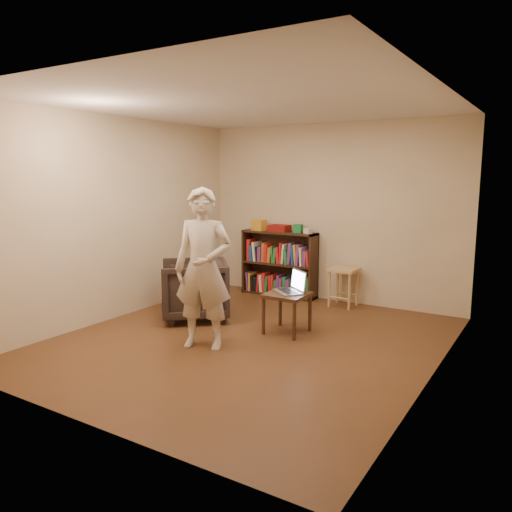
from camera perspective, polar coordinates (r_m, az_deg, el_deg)
The scene contains 15 objects.
floor at distance 5.74m, azimuth -0.85°, elevation -9.67°, with size 4.50×4.50×0.00m, color #4E3119.
ceiling at distance 5.47m, azimuth -0.92°, elevation 17.01°, with size 4.50×4.50×0.00m, color silver.
wall_back at distance 7.44m, azimuth 8.51°, elevation 4.85°, with size 4.00×4.00×0.00m, color beige.
wall_left at distance 6.74m, azimuth -15.41°, elevation 4.16°, with size 4.50×4.50×0.00m, color beige.
wall_right at distance 4.70m, azimuth 20.14°, elevation 1.80°, with size 4.50×4.50×0.00m, color beige.
bookshelf at distance 7.75m, azimuth 2.71°, elevation -1.30°, with size 1.20×0.30×1.00m.
box_yellow at distance 7.80m, azimuth 0.35°, elevation 3.55°, with size 0.20×0.15×0.17m, color gold.
red_cloth at distance 7.66m, azimuth 2.71°, elevation 3.20°, with size 0.30×0.22×0.10m, color maroon.
box_green at distance 7.51m, azimuth 4.82°, elevation 3.15°, with size 0.13×0.13×0.13m, color #1E7039.
box_white at distance 7.43m, azimuth 5.94°, elevation 2.86°, with size 0.10×0.10×0.08m, color silver.
stool at distance 7.19m, azimuth 9.97°, elevation -2.22°, with size 0.38×0.38×0.55m.
armchair at distance 6.55m, azimuth -7.07°, elevation -3.82°, with size 0.82×0.85×0.77m, color black.
side_table at distance 5.93m, azimuth 3.57°, elevation -5.03°, with size 0.47×0.47×0.48m.
laptop at distance 5.95m, azimuth 4.12°, elevation -3.58°, with size 0.45×0.44×0.27m.
person at distance 5.36m, azimuth -6.05°, elevation -1.47°, with size 0.63×0.42×1.74m, color beige.
Camera 1 is at (2.92, -4.57, 1.87)m, focal length 35.00 mm.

